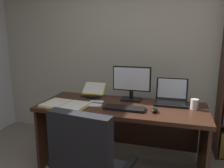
{
  "coord_description": "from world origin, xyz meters",
  "views": [
    {
      "loc": [
        0.33,
        -1.04,
        1.5
      ],
      "look_at": [
        -0.31,
        1.19,
        0.99
      ],
      "focal_mm": 36.56,
      "sensor_mm": 36.0,
      "label": 1
    }
  ],
  "objects_px": {
    "laptop": "(171,98)",
    "desk": "(123,120)",
    "keyboard": "(124,108)",
    "reading_stand_with_book": "(94,90)",
    "notepad": "(96,103)",
    "pen": "(97,103)",
    "computer_mouse": "(154,110)",
    "open_binder": "(65,104)",
    "monitor": "(132,84)",
    "coffee_mug": "(194,104)"
  },
  "relations": [
    {
      "from": "reading_stand_with_book",
      "to": "notepad",
      "type": "xyz_separation_m",
      "value": [
        0.13,
        -0.3,
        -0.07
      ]
    },
    {
      "from": "open_binder",
      "to": "pen",
      "type": "distance_m",
      "value": 0.34
    },
    {
      "from": "open_binder",
      "to": "desk",
      "type": "bearing_deg",
      "value": 29.19
    },
    {
      "from": "monitor",
      "to": "computer_mouse",
      "type": "relative_size",
      "value": 4.22
    },
    {
      "from": "monitor",
      "to": "computer_mouse",
      "type": "distance_m",
      "value": 0.49
    },
    {
      "from": "reading_stand_with_book",
      "to": "notepad",
      "type": "height_order",
      "value": "reading_stand_with_book"
    },
    {
      "from": "keyboard",
      "to": "notepad",
      "type": "relative_size",
      "value": 2.0
    },
    {
      "from": "open_binder",
      "to": "pen",
      "type": "xyz_separation_m",
      "value": [
        0.31,
        0.14,
        0.0
      ]
    },
    {
      "from": "computer_mouse",
      "to": "coffee_mug",
      "type": "distance_m",
      "value": 0.44
    },
    {
      "from": "computer_mouse",
      "to": "open_binder",
      "type": "distance_m",
      "value": 0.94
    },
    {
      "from": "open_binder",
      "to": "pen",
      "type": "height_order",
      "value": "open_binder"
    },
    {
      "from": "open_binder",
      "to": "keyboard",
      "type": "bearing_deg",
      "value": 9.99
    },
    {
      "from": "monitor",
      "to": "laptop",
      "type": "height_order",
      "value": "monitor"
    },
    {
      "from": "computer_mouse",
      "to": "open_binder",
      "type": "bearing_deg",
      "value": -176.95
    },
    {
      "from": "desk",
      "to": "coffee_mug",
      "type": "height_order",
      "value": "coffee_mug"
    },
    {
      "from": "notepad",
      "to": "keyboard",
      "type": "bearing_deg",
      "value": -15.06
    },
    {
      "from": "pen",
      "to": "computer_mouse",
      "type": "bearing_deg",
      "value": -8.46
    },
    {
      "from": "open_binder",
      "to": "notepad",
      "type": "distance_m",
      "value": 0.32
    },
    {
      "from": "monitor",
      "to": "laptop",
      "type": "bearing_deg",
      "value": 0.84
    },
    {
      "from": "computer_mouse",
      "to": "notepad",
      "type": "relative_size",
      "value": 0.5
    },
    {
      "from": "computer_mouse",
      "to": "open_binder",
      "type": "height_order",
      "value": "computer_mouse"
    },
    {
      "from": "reading_stand_with_book",
      "to": "pen",
      "type": "bearing_deg",
      "value": -63.26
    },
    {
      "from": "monitor",
      "to": "pen",
      "type": "relative_size",
      "value": 3.13
    },
    {
      "from": "reading_stand_with_book",
      "to": "desk",
      "type": "bearing_deg",
      "value": -24.8
    },
    {
      "from": "desk",
      "to": "laptop",
      "type": "xyz_separation_m",
      "value": [
        0.51,
        0.16,
        0.26
      ]
    },
    {
      "from": "laptop",
      "to": "computer_mouse",
      "type": "relative_size",
      "value": 3.36
    },
    {
      "from": "open_binder",
      "to": "laptop",
      "type": "bearing_deg",
      "value": 26.14
    },
    {
      "from": "monitor",
      "to": "coffee_mug",
      "type": "bearing_deg",
      "value": -12.01
    },
    {
      "from": "keyboard",
      "to": "coffee_mug",
      "type": "bearing_deg",
      "value": 16.81
    },
    {
      "from": "keyboard",
      "to": "coffee_mug",
      "type": "relative_size",
      "value": 3.99
    },
    {
      "from": "notepad",
      "to": "pen",
      "type": "relative_size",
      "value": 1.5
    },
    {
      "from": "desk",
      "to": "open_binder",
      "type": "bearing_deg",
      "value": -156.3
    },
    {
      "from": "computer_mouse",
      "to": "notepad",
      "type": "bearing_deg",
      "value": 171.79
    },
    {
      "from": "laptop",
      "to": "pen",
      "type": "distance_m",
      "value": 0.82
    },
    {
      "from": "laptop",
      "to": "desk",
      "type": "bearing_deg",
      "value": -162.98
    },
    {
      "from": "pen",
      "to": "coffee_mug",
      "type": "distance_m",
      "value": 1.02
    },
    {
      "from": "notepad",
      "to": "pen",
      "type": "xyz_separation_m",
      "value": [
        0.02,
        0.0,
        0.01
      ]
    },
    {
      "from": "desk",
      "to": "open_binder",
      "type": "distance_m",
      "value": 0.66
    },
    {
      "from": "desk",
      "to": "monitor",
      "type": "bearing_deg",
      "value": 67.97
    },
    {
      "from": "monitor",
      "to": "open_binder",
      "type": "relative_size",
      "value": 0.84
    },
    {
      "from": "coffee_mug",
      "to": "laptop",
      "type": "bearing_deg",
      "value": 147.17
    },
    {
      "from": "keyboard",
      "to": "reading_stand_with_book",
      "type": "relative_size",
      "value": 1.51
    },
    {
      "from": "reading_stand_with_book",
      "to": "pen",
      "type": "distance_m",
      "value": 0.34
    },
    {
      "from": "open_binder",
      "to": "coffee_mug",
      "type": "height_order",
      "value": "coffee_mug"
    },
    {
      "from": "desk",
      "to": "keyboard",
      "type": "bearing_deg",
      "value": -73.45
    },
    {
      "from": "desk",
      "to": "open_binder",
      "type": "xyz_separation_m",
      "value": [
        -0.58,
        -0.25,
        0.21
      ]
    },
    {
      "from": "keyboard",
      "to": "notepad",
      "type": "bearing_deg",
      "value": 164.94
    },
    {
      "from": "notepad",
      "to": "coffee_mug",
      "type": "distance_m",
      "value": 1.04
    },
    {
      "from": "keyboard",
      "to": "reading_stand_with_book",
      "type": "bearing_deg",
      "value": 140.39
    },
    {
      "from": "computer_mouse",
      "to": "open_binder",
      "type": "relative_size",
      "value": 0.2
    }
  ]
}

